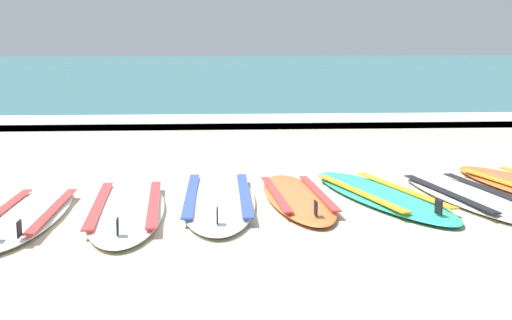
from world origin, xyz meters
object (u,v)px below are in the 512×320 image
object	(u,v)px
surfboard_5	(297,197)
surfboard_7	(469,196)
surfboard_6	(381,195)
surfboard_3	(127,208)
surfboard_4	(218,198)
surfboard_2	(28,214)

from	to	relation	value
surfboard_5	surfboard_7	world-z (taller)	same
surfboard_6	surfboard_3	bearing A→B (deg)	-170.82
surfboard_3	surfboard_4	xyz separation A→B (m)	(0.74, 0.31, -0.00)
surfboard_2	surfboard_5	bearing A→B (deg)	12.78
surfboard_7	surfboard_6	bearing A→B (deg)	173.25
surfboard_2	surfboard_6	size ratio (longest dim) A/B	0.90
surfboard_3	surfboard_7	xyz separation A→B (m)	(2.90, 0.26, 0.00)
surfboard_3	surfboard_6	bearing A→B (deg)	9.18
surfboard_3	surfboard_7	size ratio (longest dim) A/B	1.04
surfboard_4	surfboard_5	bearing A→B (deg)	0.10
surfboard_4	surfboard_7	world-z (taller)	same
surfboard_3	surfboard_5	world-z (taller)	same
surfboard_2	surfboard_5	xyz separation A→B (m)	(2.15, 0.49, -0.00)
surfboard_4	surfboard_7	xyz separation A→B (m)	(2.17, -0.05, 0.00)
surfboard_2	surfboard_4	world-z (taller)	same
surfboard_2	surfboard_7	distance (m)	3.66
surfboard_5	surfboard_6	world-z (taller)	same
surfboard_4	surfboard_6	xyz separation A→B (m)	(1.42, 0.04, 0.00)
surfboard_2	surfboard_6	bearing A→B (deg)	10.37
surfboard_3	surfboard_5	distance (m)	1.45
surfboard_5	surfboard_7	distance (m)	1.49
surfboard_4	surfboard_7	size ratio (longest dim) A/B	1.08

